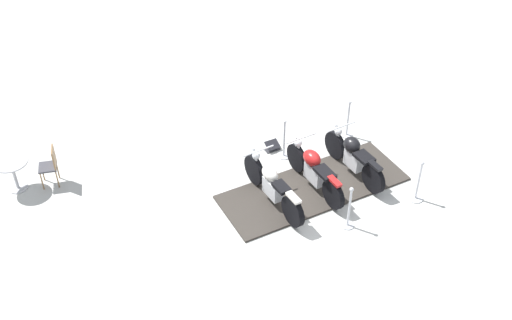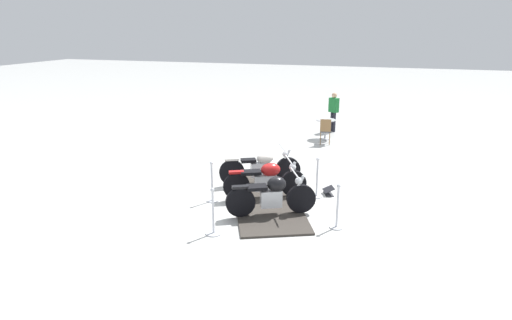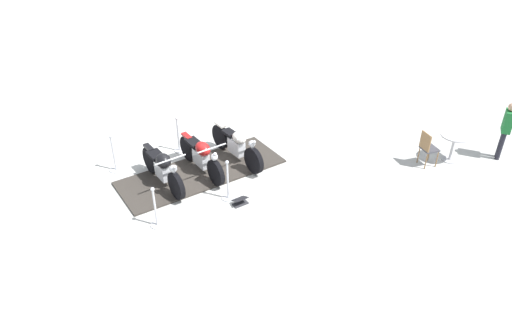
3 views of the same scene
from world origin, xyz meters
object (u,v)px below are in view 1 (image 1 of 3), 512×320
Objects in this scene: motorcycle_cream at (272,185)px; stanchion_right_front at (347,124)px; stanchion_left_front at (417,188)px; stanchion_left_mid at (349,213)px; info_placard at (272,147)px; cafe_chair_near_table at (50,164)px; cafe_table at (12,168)px; stanchion_right_mid at (284,145)px; motorcycle_maroon at (314,170)px; motorcycle_black at (353,156)px.

stanchion_right_front is at bearing -68.10° from motorcycle_cream.
motorcycle_cream is 2.00× the size of stanchion_left_front.
info_placard is (1.36, -2.78, -0.30)m from stanchion_left_mid.
info_placard is 5.25m from cafe_chair_near_table.
stanchion_left_mid reaches higher than cafe_table.
stanchion_right_mid is at bearing 178.18° from cafe_chair_near_table.
stanchion_right_mid is (1.11, -2.50, -0.02)m from stanchion_left_mid.
motorcycle_maroon is 1.87× the size of stanchion_left_mid.
motorcycle_maroon reaches higher than cafe_chair_near_table.
stanchion_right_mid is (0.54, -1.22, -0.19)m from motorcycle_maroon.
cafe_table is at bearing -0.00° from cafe_chair_near_table.
cafe_table is (5.78, -0.90, 0.08)m from motorcycle_cream.
motorcycle_maroon is at bearing 113.90° from stanchion_right_mid.
motorcycle_cream is (1.96, 0.87, -0.03)m from motorcycle_black.
cafe_chair_near_table is (6.92, -0.15, 0.03)m from motorcycle_black.
stanchion_right_mid is at bearing -41.47° from motorcycle_cream.
motorcycle_black is 1.77m from stanchion_left_mid.
stanchion_left_front is at bearing -153.39° from motorcycle_black.
stanchion_right_front is at bearing -32.50° from motorcycle_black.
cafe_chair_near_table is (8.20, -1.11, 0.25)m from stanchion_left_front.
motorcycle_maroon is at bearing -92.49° from motorcycle_cream.
stanchion_right_front reaches higher than cafe_chair_near_table.
cafe_chair_near_table is at bearing -171.48° from cafe_table.
motorcycle_cream is 1.77m from stanchion_left_mid.
motorcycle_black is 1.56m from stanchion_right_front.
motorcycle_cream is at bearing -28.41° from stanchion_left_mid.
motorcycle_black reaches higher than stanchion_left_front.
cafe_chair_near_table is (-0.82, -0.12, -0.02)m from cafe_table.
info_placard is 6.07m from cafe_table.
motorcycle_black is 2.15m from motorcycle_cream.
stanchion_right_front is 3.30m from stanchion_left_mid.
stanchion_left_front is at bearing 148.00° from stanchion_right_mid.
motorcycle_maroon reaches higher than cafe_table.
stanchion_right_front is at bearing -55.73° from motorcycle_maroon.
motorcycle_cream reaches higher than info_placard.
info_placard is (-0.19, -1.94, -0.44)m from motorcycle_cream.
motorcycle_maroon is 5.97m from cafe_chair_near_table.
cafe_table is (7.33, -1.74, 0.22)m from stanchion_left_mid.
info_placard is at bearing -63.86° from stanchion_left_mid.
info_placard is at bearing -33.58° from stanchion_left_front.
stanchion_left_front is at bearing 173.72° from cafe_table.
motorcycle_cream is 3.22m from stanchion_right_front.
stanchion_right_mid is at bearing 23.94° from stanchion_right_front.
stanchion_right_front is at bearing -100.12° from stanchion_left_mid.
info_placard is at bearing -178.47° from cafe_chair_near_table.
motorcycle_maroon is 4.75× the size of info_placard.
motorcycle_maroon is 1.94× the size of stanchion_right_front.
stanchion_right_front is 1.32× the size of cafe_table.
stanchion_right_mid is 2.55× the size of info_placard.
stanchion_left_front is (-2.80, 1.75, -0.04)m from stanchion_right_mid.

